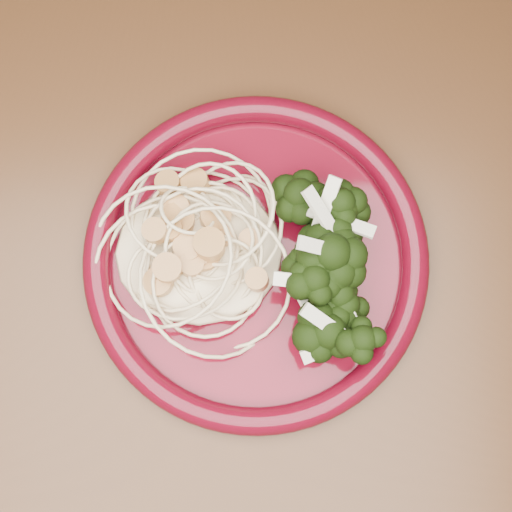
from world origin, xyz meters
The scene contains 6 objects.
dining_table centered at (0.00, 0.00, 0.65)m, with size 1.20×0.80×0.75m.
dinner_plate centered at (-0.08, -0.05, 0.76)m, with size 0.31×0.31×0.02m.
spaghetti_pile centered at (-0.12, -0.05, 0.77)m, with size 0.14×0.12×0.03m, color beige.
scallop_cluster centered at (-0.12, -0.05, 0.81)m, with size 0.13×0.13×0.04m, color tan, non-canonical shape.
broccoli_pile centered at (-0.02, -0.06, 0.78)m, with size 0.10×0.16×0.06m, color black.
onion_garnish centered at (-0.02, -0.06, 0.82)m, with size 0.07×0.11×0.06m, color beige, non-canonical shape.
Camera 1 is at (-0.08, -0.18, 1.33)m, focal length 50.00 mm.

